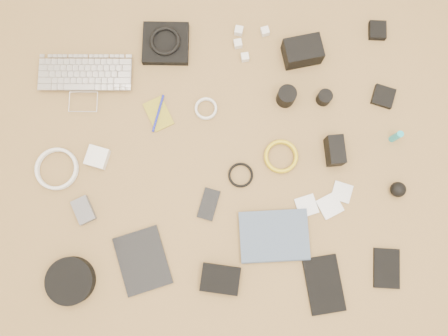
{
  "coord_description": "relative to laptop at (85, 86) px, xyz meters",
  "views": [
    {
      "loc": [
        -0.03,
        -0.26,
        1.64
      ],
      "look_at": [
        -0.01,
        -0.01,
        0.02
      ],
      "focal_mm": 35.0,
      "sensor_mm": 36.0,
      "label": 1
    }
  ],
  "objects": [
    {
      "name": "laptop",
      "position": [
        0.0,
        0.0,
        0.0
      ],
      "size": [
        0.38,
        0.28,
        0.03
      ],
      "primitive_type": "imported",
      "rotation": [
        0.0,
        0.0,
        -0.08
      ],
      "color": "#B9B9BD",
      "rests_on": "ground"
    },
    {
      "name": "headphone_pouch",
      "position": [
        0.32,
        0.15,
        0.0
      ],
      "size": [
        0.19,
        0.18,
        0.03
      ],
      "primitive_type": "cube",
      "rotation": [
        0.0,
        0.0,
        -0.09
      ],
      "color": "black",
      "rests_on": "ground"
    },
    {
      "name": "headphones",
      "position": [
        0.32,
        0.15,
        0.02
      ],
      "size": [
        0.14,
        0.14,
        0.02
      ],
      "primitive_type": "torus",
      "rotation": [
        0.0,
        0.0,
        -0.23
      ],
      "color": "black",
      "rests_on": "headphone_pouch"
    },
    {
      "name": "charger_a",
      "position": [
        0.61,
        0.13,
        -0.0
      ],
      "size": [
        0.03,
        0.03,
        0.03
      ],
      "primitive_type": "cube",
      "rotation": [
        0.0,
        0.0,
        0.12
      ],
      "color": "silver",
      "rests_on": "ground"
    },
    {
      "name": "charger_b",
      "position": [
        0.61,
        0.19,
        0.0
      ],
      "size": [
        0.04,
        0.04,
        0.03
      ],
      "primitive_type": "cube",
      "rotation": [
        0.0,
        0.0,
        -0.28
      ],
      "color": "silver",
      "rests_on": "ground"
    },
    {
      "name": "charger_c",
      "position": [
        0.72,
        0.18,
        -0.0
      ],
      "size": [
        0.04,
        0.04,
        0.03
      ],
      "primitive_type": "cube",
      "rotation": [
        0.0,
        0.0,
        0.19
      ],
      "color": "silver",
      "rests_on": "ground"
    },
    {
      "name": "charger_d",
      "position": [
        0.63,
        0.07,
        -0.0
      ],
      "size": [
        0.03,
        0.03,
        0.03
      ],
      "primitive_type": "cube",
      "rotation": [
        0.0,
        0.0,
        0.08
      ],
      "color": "silver",
      "rests_on": "ground"
    },
    {
      "name": "dslr_camera",
      "position": [
        0.85,
        0.07,
        0.03
      ],
      "size": [
        0.15,
        0.12,
        0.08
      ],
      "primitive_type": "cube",
      "rotation": [
        0.0,
        0.0,
        0.13
      ],
      "color": "black",
      "rests_on": "ground"
    },
    {
      "name": "lens_pouch",
      "position": [
        1.16,
        0.15,
        -0.0
      ],
      "size": [
        0.07,
        0.08,
        0.03
      ],
      "primitive_type": "cube",
      "rotation": [
        0.0,
        0.0,
        -0.12
      ],
      "color": "black",
      "rests_on": "ground"
    },
    {
      "name": "notebook_olive",
      "position": [
        0.28,
        -0.13,
        -0.01
      ],
      "size": [
        0.12,
        0.14,
        0.01
      ],
      "primitive_type": "cube",
      "rotation": [
        0.0,
        0.0,
        0.38
      ],
      "color": "olive",
      "rests_on": "ground"
    },
    {
      "name": "pen_blue",
      "position": [
        0.28,
        -0.13,
        -0.0
      ],
      "size": [
        0.06,
        0.14,
        0.01
      ],
      "primitive_type": "cylinder",
      "rotation": [
        1.57,
        0.0,
        -0.32
      ],
      "color": "#13199E",
      "rests_on": "notebook_olive"
    },
    {
      "name": "cable_white_a",
      "position": [
        0.46,
        -0.12,
        -0.01
      ],
      "size": [
        0.11,
        0.11,
        0.01
      ],
      "primitive_type": "torus",
      "rotation": [
        0.0,
        0.0,
        -0.39
      ],
      "color": "silver",
      "rests_on": "ground"
    },
    {
      "name": "lens_a",
      "position": [
        0.77,
        -0.1,
        0.02
      ],
      "size": [
        0.07,
        0.07,
        0.08
      ],
      "primitive_type": "cylinder",
      "rotation": [
        0.0,
        0.0,
        0.0
      ],
      "color": "black",
      "rests_on": "ground"
    },
    {
      "name": "lens_b",
      "position": [
        0.92,
        -0.12,
        0.01
      ],
      "size": [
        0.07,
        0.07,
        0.05
      ],
      "primitive_type": "cylinder",
      "rotation": [
        0.0,
        0.0,
        -0.35
      ],
      "color": "black",
      "rests_on": "ground"
    },
    {
      "name": "card_reader",
      "position": [
        1.15,
        -0.12,
        -0.0
      ],
      "size": [
        0.1,
        0.1,
        0.02
      ],
      "primitive_type": "cube",
      "rotation": [
        0.0,
        0.0,
        -0.39
      ],
      "color": "black",
      "rests_on": "ground"
    },
    {
      "name": "power_brick",
      "position": [
        0.04,
        -0.28,
        0.0
      ],
      "size": [
        0.1,
        0.1,
        0.03
      ],
      "primitive_type": "cube",
      "rotation": [
        0.0,
        0.0,
        -0.35
      ],
      "color": "silver",
      "rests_on": "ground"
    },
    {
      "name": "cable_white_b",
      "position": [
        -0.11,
        -0.32,
        -0.01
      ],
      "size": [
        0.17,
        0.17,
        0.01
      ],
      "primitive_type": "torus",
      "rotation": [
        0.0,
        0.0,
        0.07
      ],
      "color": "silver",
      "rests_on": "ground"
    },
    {
      "name": "cable_black",
      "position": [
        0.58,
        -0.39,
        -0.01
      ],
      "size": [
        0.1,
        0.1,
        0.01
      ],
      "primitive_type": "torus",
      "rotation": [
        0.0,
        0.0,
        0.03
      ],
      "color": "black",
      "rests_on": "ground"
    },
    {
      "name": "cable_yellow",
      "position": [
        0.73,
        -0.33,
        -0.01
      ],
      "size": [
        0.14,
        0.14,
        0.01
      ],
      "primitive_type": "torus",
      "rotation": [
        0.0,
        0.0,
        -0.06
      ],
      "color": "gold",
      "rests_on": "ground"
    },
    {
      "name": "flash",
      "position": [
        0.93,
        -0.33,
        0.03
      ],
      "size": [
        0.06,
        0.11,
        0.08
      ],
      "primitive_type": "cube",
      "rotation": [
        0.0,
        0.0,
        0.01
      ],
      "color": "black",
      "rests_on": "ground"
    },
    {
      "name": "lens_cleaner",
      "position": [
        1.17,
        -0.29,
        0.03
      ],
      "size": [
        0.03,
        0.03,
        0.09
      ],
      "primitive_type": "cylinder",
      "rotation": [
        0.0,
        0.0,
        -0.41
      ],
      "color": "teal",
      "rests_on": "ground"
    },
    {
      "name": "battery_charger",
      "position": [
        -0.02,
        -0.48,
        -0.0
      ],
      "size": [
        0.09,
        0.11,
        0.03
      ],
      "primitive_type": "cube",
      "rotation": [
        0.0,
        0.0,
        0.38
      ],
      "color": "#56565B",
      "rests_on": "ground"
    },
    {
      "name": "tablet",
      "position": [
        0.19,
        -0.68,
        -0.01
      ],
      "size": [
        0.22,
        0.25,
        0.01
      ],
      "primitive_type": "cube",
      "rotation": [
        0.0,
        0.0,
        0.23
      ],
      "color": "black",
      "rests_on": "ground"
    },
    {
      "name": "phone",
      "position": [
        0.45,
        -0.49,
        -0.01
      ],
      "size": [
        0.1,
        0.13,
        0.01
      ],
      "primitive_type": "cube",
      "rotation": [
        0.0,
        0.0,
        -0.35
      ],
      "color": "black",
      "rests_on": "ground"
    },
    {
      "name": "filter_case_left",
      "position": [
        0.81,
        -0.52,
        -0.01
      ],
      "size": [
        0.09,
        0.09,
        0.01
      ],
      "primitive_type": "cube",
      "rotation": [
        0.0,
        0.0,
        0.23
      ],
      "color": "silver",
      "rests_on": "ground"
    },
    {
      "name": "filter_case_mid",
      "position": [
        0.9,
        -0.53,
        -0.01
      ],
      "size": [
        0.1,
        0.1,
        0.01
      ],
      "primitive_type": "cube",
      "rotation": [
        0.0,
        0.0,
        0.4
      ],
      "color": "silver",
      "rests_on": "ground"
    },
    {
      "name": "filter_case_right",
      "position": [
        0.95,
        -0.48,
        -0.01
      ],
      "size": [
        0.09,
        0.09,
        0.01
      ],
      "primitive_type": "cube",
      "rotation": [
        0.0,
        0.0,
        -0.38
      ],
      "color": "silver",
      "rests_on": "ground"
    },
    {
      "name": "air_blower",
      "position": [
        1.15,
        -0.49,
        0.01
      ],
      "size": [
        0.07,
        0.07,
        0.06
      ],
      "primitive_type": "sphere",
      "rotation": [
        0.0,
        0.0,
        0.15
      ],
      "color": "black",
      "rests_on": "ground"
    },
    {
      "name": "headphone_case",
      "position": [
        -0.07,
        -0.73,
        0.01
      ],
      "size": [
        0.21,
        0.21,
        0.05
      ],
      "primitive_type": "cylinder",
      "rotation": [
        0.0,
        0.0,
        -0.26
      ],
      "color": "black",
      "rests_on": "ground"
    },
    {
      "name": "drive_case",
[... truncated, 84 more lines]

